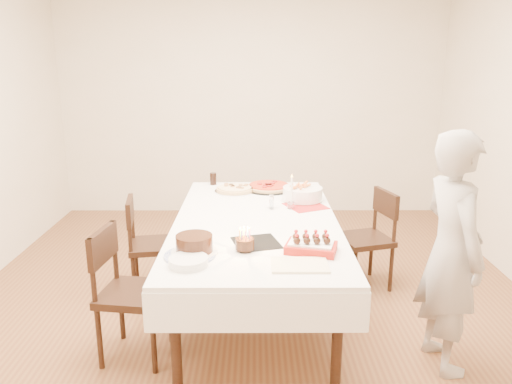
{
  "coord_description": "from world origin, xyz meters",
  "views": [
    {
      "loc": [
        0.04,
        -3.45,
        1.87
      ],
      "look_at": [
        0.05,
        -0.11,
        0.95
      ],
      "focal_mm": 35.0,
      "sensor_mm": 36.0,
      "label": 1
    }
  ],
  "objects_px": {
    "dining_table": "(256,269)",
    "person": "(451,253)",
    "pasta_bowl": "(303,193)",
    "pizza_pepperoni": "(269,187)",
    "chair_left_dessert": "(134,294)",
    "chair_right_savory": "(365,239)",
    "birthday_cake": "(245,239)",
    "chair_left_savory": "(154,245)",
    "cola_glass": "(213,179)",
    "strawberry_box": "(311,246)",
    "pizza_white": "(235,189)",
    "layer_cake": "(194,244)",
    "taper_candle": "(292,191)"
  },
  "relations": [
    {
      "from": "dining_table",
      "to": "person",
      "type": "bearing_deg",
      "value": -26.72
    },
    {
      "from": "pasta_bowl",
      "to": "pizza_pepperoni",
      "type": "bearing_deg",
      "value": 126.83
    },
    {
      "from": "chair_left_dessert",
      "to": "person",
      "type": "bearing_deg",
      "value": -174.61
    },
    {
      "from": "chair_right_savory",
      "to": "person",
      "type": "relative_size",
      "value": 0.55
    },
    {
      "from": "person",
      "to": "birthday_cake",
      "type": "distance_m",
      "value": 1.23
    },
    {
      "from": "chair_left_savory",
      "to": "person",
      "type": "xyz_separation_m",
      "value": [
        1.97,
        -0.97,
        0.33
      ]
    },
    {
      "from": "cola_glass",
      "to": "strawberry_box",
      "type": "height_order",
      "value": "cola_glass"
    },
    {
      "from": "dining_table",
      "to": "pasta_bowl",
      "type": "height_order",
      "value": "pasta_bowl"
    },
    {
      "from": "chair_left_dessert",
      "to": "strawberry_box",
      "type": "distance_m",
      "value": 1.15
    },
    {
      "from": "chair_left_savory",
      "to": "cola_glass",
      "type": "xyz_separation_m",
      "value": [
        0.43,
        0.6,
        0.4
      ]
    },
    {
      "from": "chair_right_savory",
      "to": "pizza_white",
      "type": "relative_size",
      "value": 2.37
    },
    {
      "from": "dining_table",
      "to": "chair_left_savory",
      "type": "bearing_deg",
      "value": 154.39
    },
    {
      "from": "chair_left_savory",
      "to": "cola_glass",
      "type": "bearing_deg",
      "value": -135.53
    },
    {
      "from": "pasta_bowl",
      "to": "layer_cake",
      "type": "relative_size",
      "value": 1.14
    },
    {
      "from": "taper_candle",
      "to": "birthday_cake",
      "type": "xyz_separation_m",
      "value": [
        -0.34,
        -0.84,
        -0.06
      ]
    },
    {
      "from": "birthday_cake",
      "to": "pizza_pepperoni",
      "type": "bearing_deg",
      "value": 82.63
    },
    {
      "from": "pasta_bowl",
      "to": "layer_cake",
      "type": "height_order",
      "value": "layer_cake"
    },
    {
      "from": "pizza_pepperoni",
      "to": "layer_cake",
      "type": "distance_m",
      "value": 1.51
    },
    {
      "from": "cola_glass",
      "to": "pizza_white",
      "type": "bearing_deg",
      "value": -50.21
    },
    {
      "from": "dining_table",
      "to": "pasta_bowl",
      "type": "xyz_separation_m",
      "value": [
        0.37,
        0.48,
        0.43
      ]
    },
    {
      "from": "pizza_white",
      "to": "pizza_pepperoni",
      "type": "bearing_deg",
      "value": 15.1
    },
    {
      "from": "pizza_white",
      "to": "strawberry_box",
      "type": "bearing_deg",
      "value": -69.55
    },
    {
      "from": "person",
      "to": "cola_glass",
      "type": "distance_m",
      "value": 2.2
    },
    {
      "from": "dining_table",
      "to": "person",
      "type": "height_order",
      "value": "person"
    },
    {
      "from": "chair_left_savory",
      "to": "layer_cake",
      "type": "bearing_deg",
      "value": 104.61
    },
    {
      "from": "chair_right_savory",
      "to": "chair_left_savory",
      "type": "relative_size",
      "value": 1.01
    },
    {
      "from": "pasta_bowl",
      "to": "chair_left_savory",
      "type": "bearing_deg",
      "value": -175.79
    },
    {
      "from": "dining_table",
      "to": "pizza_pepperoni",
      "type": "distance_m",
      "value": 0.92
    },
    {
      "from": "person",
      "to": "pizza_pepperoni",
      "type": "bearing_deg",
      "value": 28.51
    },
    {
      "from": "person",
      "to": "strawberry_box",
      "type": "distance_m",
      "value": 0.84
    },
    {
      "from": "chair_left_savory",
      "to": "chair_left_dessert",
      "type": "xyz_separation_m",
      "value": [
        0.05,
        -0.89,
        0.03
      ]
    },
    {
      "from": "person",
      "to": "taper_candle",
      "type": "xyz_separation_m",
      "value": [
        -0.89,
        0.85,
        0.15
      ]
    },
    {
      "from": "dining_table",
      "to": "pasta_bowl",
      "type": "relative_size",
      "value": 6.83
    },
    {
      "from": "pizza_white",
      "to": "chair_left_dessert",
      "type": "bearing_deg",
      "value": -115.19
    },
    {
      "from": "chair_left_dessert",
      "to": "cola_glass",
      "type": "bearing_deg",
      "value": -96.56
    },
    {
      "from": "chair_left_savory",
      "to": "pizza_white",
      "type": "relative_size",
      "value": 2.34
    },
    {
      "from": "layer_cake",
      "to": "birthday_cake",
      "type": "xyz_separation_m",
      "value": [
        0.29,
        0.03,
        0.02
      ]
    },
    {
      "from": "dining_table",
      "to": "chair_right_savory",
      "type": "relative_size",
      "value": 2.62
    },
    {
      "from": "person",
      "to": "layer_cake",
      "type": "height_order",
      "value": "person"
    },
    {
      "from": "birthday_cake",
      "to": "strawberry_box",
      "type": "bearing_deg",
      "value": -2.43
    },
    {
      "from": "chair_right_savory",
      "to": "birthday_cake",
      "type": "bearing_deg",
      "value": -147.96
    },
    {
      "from": "pizza_pepperoni",
      "to": "cola_glass",
      "type": "relative_size",
      "value": 3.84
    },
    {
      "from": "chair_left_savory",
      "to": "chair_left_dessert",
      "type": "height_order",
      "value": "chair_left_dessert"
    },
    {
      "from": "pizza_white",
      "to": "taper_candle",
      "type": "xyz_separation_m",
      "value": [
        0.44,
        -0.48,
        0.11
      ]
    },
    {
      "from": "taper_candle",
      "to": "birthday_cake",
      "type": "height_order",
      "value": "taper_candle"
    },
    {
      "from": "pasta_bowl",
      "to": "strawberry_box",
      "type": "distance_m",
      "value": 1.08
    },
    {
      "from": "pizza_pepperoni",
      "to": "taper_candle",
      "type": "distance_m",
      "value": 0.59
    },
    {
      "from": "chair_left_savory",
      "to": "birthday_cake",
      "type": "xyz_separation_m",
      "value": [
        0.75,
        -0.97,
        0.42
      ]
    },
    {
      "from": "pizza_white",
      "to": "pasta_bowl",
      "type": "bearing_deg",
      "value": -25.9
    },
    {
      "from": "pizza_white",
      "to": "strawberry_box",
      "type": "height_order",
      "value": "strawberry_box"
    }
  ]
}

